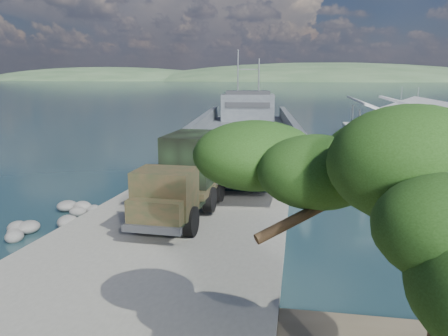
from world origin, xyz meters
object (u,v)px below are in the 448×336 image
at_px(landing_craft, 245,140).
at_px(soldier, 141,200).
at_px(sailboat_far, 415,135).
at_px(military_truck, 185,176).
at_px(overhang_tree, 420,193).
at_px(sailboat_near, 398,140).
at_px(pier, 393,145).

relative_size(landing_craft, soldier, 21.31).
bearing_deg(sailboat_far, military_truck, -137.73).
bearing_deg(landing_craft, overhang_tree, -84.12).
bearing_deg(sailboat_far, sailboat_near, -138.86).
height_order(pier, overhang_tree, overhang_tree).
xyz_separation_m(military_truck, sailboat_near, (15.95, 28.94, -2.05)).
distance_m(sailboat_near, sailboat_far, 5.97).
xyz_separation_m(pier, overhang_tree, (-5.73, -29.69, 3.77)).
xyz_separation_m(pier, sailboat_far, (5.99, 17.37, -1.28)).
relative_size(sailboat_near, overhang_tree, 0.83).
relative_size(military_truck, overhang_tree, 1.12).
bearing_deg(military_truck, sailboat_near, 63.73).
bearing_deg(military_truck, soldier, -147.29).
height_order(military_truck, overhang_tree, overhang_tree).
xyz_separation_m(soldier, sailboat_far, (20.82, 35.19, -1.06)).
xyz_separation_m(pier, military_truck, (-12.95, -16.73, 0.77)).
height_order(military_truck, soldier, military_truck).
bearing_deg(pier, sailboat_far, 70.96).
bearing_deg(military_truck, overhang_tree, -58.27).
bearing_deg(sailboat_near, soldier, -118.57).
bearing_deg(landing_craft, military_truck, -95.92).
bearing_deg(soldier, military_truck, -11.93).
xyz_separation_m(landing_craft, soldier, (-2.11, -23.47, 0.48)).
distance_m(landing_craft, sailboat_far, 22.09).
distance_m(military_truck, overhang_tree, 15.14).
xyz_separation_m(landing_craft, overhang_tree, (6.99, -35.34, 4.47)).
relative_size(pier, sailboat_far, 7.39).
distance_m(soldier, sailboat_far, 40.90).
relative_size(pier, military_truck, 5.35).
bearing_deg(landing_craft, soldier, -100.45).
xyz_separation_m(military_truck, sailboat_far, (18.95, 34.10, -2.06)).
bearing_deg(landing_craft, sailboat_far, 26.76).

